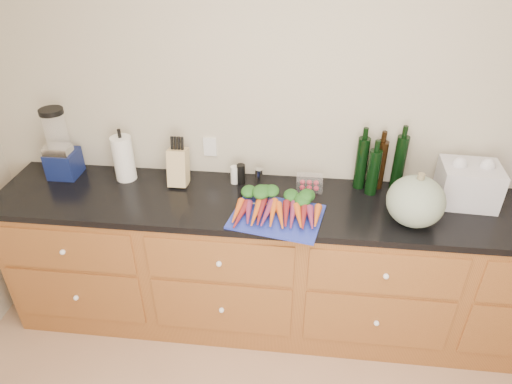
# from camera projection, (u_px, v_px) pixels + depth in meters

# --- Properties ---
(wall_back) EXTENTS (4.10, 0.05, 2.60)m
(wall_back) POSITION_uv_depth(u_px,v_px,m) (309.00, 122.00, 2.69)
(wall_back) COLOR #BDB49D
(wall_back) RESTS_ON ground
(cabinets) EXTENTS (3.60, 0.64, 0.90)m
(cabinets) POSITION_uv_depth(u_px,v_px,m) (300.00, 268.00, 2.87)
(cabinets) COLOR brown
(cabinets) RESTS_ON ground
(countertop) EXTENTS (3.64, 0.62, 0.04)m
(countertop) POSITION_uv_depth(u_px,v_px,m) (304.00, 206.00, 2.62)
(countertop) COLOR black
(countertop) RESTS_ON cabinets
(cutting_board) EXTENTS (0.54, 0.45, 0.01)m
(cutting_board) POSITION_uv_depth(u_px,v_px,m) (277.00, 217.00, 2.49)
(cutting_board) COLOR #2131A5
(cutting_board) RESTS_ON countertop
(carrots) EXTENTS (0.48, 0.33, 0.06)m
(carrots) POSITION_uv_depth(u_px,v_px,m) (277.00, 208.00, 2.50)
(carrots) COLOR #DF5D1A
(carrots) RESTS_ON cutting_board
(squash) EXTENTS (0.30, 0.30, 0.27)m
(squash) POSITION_uv_depth(u_px,v_px,m) (416.00, 201.00, 2.38)
(squash) COLOR slate
(squash) RESTS_ON countertop
(blender_appliance) EXTENTS (0.17, 0.17, 0.44)m
(blender_appliance) POSITION_uv_depth(u_px,v_px,m) (60.00, 147.00, 2.78)
(blender_appliance) COLOR #101A4B
(blender_appliance) RESTS_ON countertop
(paper_towel) EXTENTS (0.12, 0.12, 0.28)m
(paper_towel) POSITION_uv_depth(u_px,v_px,m) (124.00, 158.00, 2.77)
(paper_towel) COLOR white
(paper_towel) RESTS_ON countertop
(knife_block) EXTENTS (0.11, 0.11, 0.22)m
(knife_block) POSITION_uv_depth(u_px,v_px,m) (178.00, 167.00, 2.74)
(knife_block) COLOR tan
(knife_block) RESTS_ON countertop
(grinder_salt) EXTENTS (0.05, 0.05, 0.11)m
(grinder_salt) POSITION_uv_depth(u_px,v_px,m) (235.00, 175.00, 2.77)
(grinder_salt) COLOR silver
(grinder_salt) RESTS_ON countertop
(grinder_pepper) EXTENTS (0.05, 0.05, 0.13)m
(grinder_pepper) POSITION_uv_depth(u_px,v_px,m) (241.00, 174.00, 2.76)
(grinder_pepper) COLOR black
(grinder_pepper) RESTS_ON countertop
(canister_chrome) EXTENTS (0.05, 0.05, 0.10)m
(canister_chrome) POSITION_uv_depth(u_px,v_px,m) (259.00, 177.00, 2.76)
(canister_chrome) COLOR silver
(canister_chrome) RESTS_ON countertop
(tomato_box) EXTENTS (0.16, 0.12, 0.07)m
(tomato_box) POSITION_uv_depth(u_px,v_px,m) (309.00, 183.00, 2.73)
(tomato_box) COLOR white
(tomato_box) RESTS_ON countertop
(bottles) EXTENTS (0.29, 0.15, 0.34)m
(bottles) POSITION_uv_depth(u_px,v_px,m) (379.00, 166.00, 2.66)
(bottles) COLOR black
(bottles) RESTS_ON countertop
(grocery_bag) EXTENTS (0.33, 0.27, 0.23)m
(grocery_bag) POSITION_uv_depth(u_px,v_px,m) (468.00, 184.00, 2.56)
(grocery_bag) COLOR silver
(grocery_bag) RESTS_ON countertop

